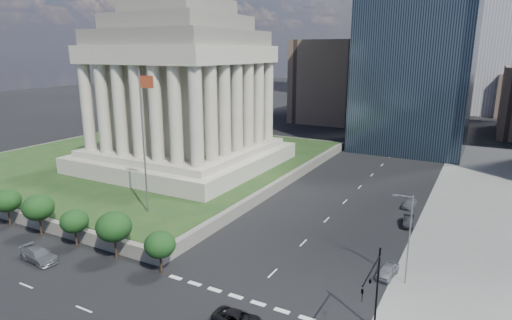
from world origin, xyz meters
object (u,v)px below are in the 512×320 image
Objects in this scene: parked_sedan_far at (409,203)px; pickup_truck at (238,319)px; war_memorial at (181,67)px; flagpole at (144,135)px; parked_sedan_near at (388,271)px; street_lamp_north at (408,234)px; suv_grey at (39,255)px; parked_sedan_mid at (408,221)px; traffic_signal_ne at (373,286)px.

pickup_truck is at bearing -93.01° from parked_sedan_far.
war_memorial reaches higher than flagpole.
parked_sedan_near is (33.33, 1.57, -12.43)m from flagpole.
street_lamp_north is 42.42m from suv_grey.
flagpole is 2.00× the size of street_lamp_north.
war_memorial reaches higher than parked_sedan_near.
flagpole is 35.95m from street_lamp_north.
parked_sedan_far is (-3.49, 24.30, -4.99)m from street_lamp_north.
pickup_truck is at bearing -114.80° from parked_sedan_mid.
suv_grey is 48.95m from parked_sedan_mid.
war_memorial is 60.00m from traffic_signal_ne.
suv_grey is 1.38× the size of parked_sedan_near.
war_memorial is 7.05× the size of suv_grey.
parked_sedan_near is (10.02, 15.57, 0.01)m from pickup_truck.
street_lamp_north is 1.81× the size of suv_grey.
flagpole is at bearing -159.87° from parked_sedan_mid.
parked_sedan_near is 1.03× the size of parked_sedan_far.
suv_grey is at bearing 90.16° from pickup_truck.
war_memorial is 49.97m from parked_sedan_mid.
parked_sedan_near is (37.24, 16.35, -0.12)m from suv_grey.
war_memorial reaches higher than parked_sedan_far.
street_lamp_north reaches higher than traffic_signal_ne.
parked_sedan_near is 15.99m from parked_sedan_mid.
flagpole is at bearing -178.37° from street_lamp_north.
flagpole is 19.63m from suv_grey.
parked_sedan_mid is at bearing -18.29° from pickup_truck.
street_lamp_north is at bearing -25.92° from war_memorial.
traffic_signal_ne is (46.50, -34.30, -16.15)m from war_memorial.
street_lamp_north is at bearing -72.83° from parked_sedan_far.
war_memorial is 9.71× the size of parked_sedan_near.
street_lamp_north is (35.16, 1.00, -7.45)m from flagpole.
war_memorial is 3.90× the size of street_lamp_north.
traffic_signal_ne is 0.80× the size of street_lamp_north.
pickup_truck is 27.23m from suv_grey.
parked_sedan_far is at bearing -13.49° from pickup_truck.
suv_grey is (-27.22, -0.78, 0.13)m from pickup_truck.
traffic_signal_ne is at bearing -72.94° from pickup_truck.
parked_sedan_far is (43.84, 1.30, -20.73)m from war_memorial.
flagpole is at bearing -63.11° from war_memorial.
flagpole is 4.91× the size of parked_sedan_mid.
street_lamp_north is 17.44m from parked_sedan_mid.
war_memorial reaches higher than parked_sedan_mid.
parked_sedan_far is at bearing 101.88° from parked_sedan_near.
war_memorial is at bearing 41.55° from pickup_truck.
street_lamp_north is 5.33m from parked_sedan_near.
parked_sedan_mid is at bearing -8.15° from war_memorial.
parked_sedan_near is (-1.83, 0.57, -4.98)m from street_lamp_north.
war_memorial is at bearing 17.08° from suv_grey.
suv_grey is at bearing -122.59° from parked_sedan_far.
suv_grey reaches higher than pickup_truck.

